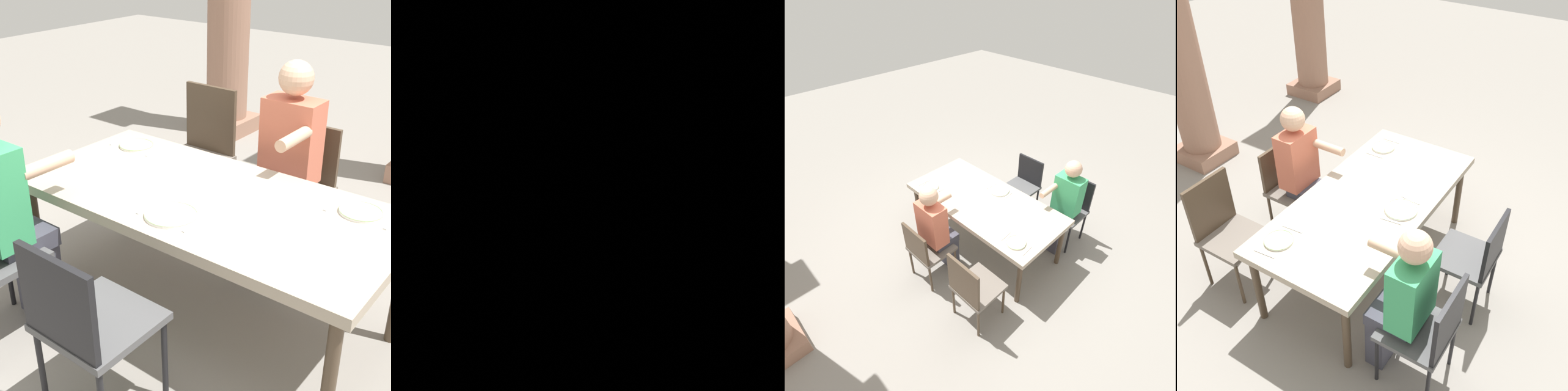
% 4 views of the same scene
% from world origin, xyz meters
% --- Properties ---
extents(ground_plane, '(16.00, 16.00, 0.00)m').
position_xyz_m(ground_plane, '(0.00, 0.00, 0.00)').
color(ground_plane, gray).
extents(dining_table, '(2.01, 0.97, 0.73)m').
position_xyz_m(dining_table, '(0.00, 0.00, 0.68)').
color(dining_table, tan).
rests_on(dining_table, ground).
extents(chair_west_north, '(0.44, 0.44, 0.97)m').
position_xyz_m(chair_west_north, '(-0.72, 0.91, 0.55)').
color(chair_west_north, '#6A6158').
rests_on(chair_west_north, ground).
extents(chair_west_south, '(0.44, 0.44, 0.93)m').
position_xyz_m(chair_west_south, '(-0.72, -0.90, 0.54)').
color(chair_west_south, '#4F4F50').
rests_on(chair_west_south, ground).
extents(chair_mid_north, '(0.44, 0.44, 0.85)m').
position_xyz_m(chair_mid_north, '(0.06, 0.90, 0.50)').
color(chair_mid_north, '#6A6158').
rests_on(chair_mid_north, ground).
extents(chair_mid_south, '(0.44, 0.44, 0.89)m').
position_xyz_m(chair_mid_south, '(0.06, -0.90, 0.53)').
color(chair_mid_south, '#4F4F50').
rests_on(chair_mid_south, ground).
extents(diner_woman_green, '(0.35, 0.49, 1.30)m').
position_xyz_m(diner_woman_green, '(0.06, 0.71, 0.70)').
color(diner_woman_green, '#3F3F4C').
rests_on(diner_woman_green, ground).
extents(diner_man_white, '(0.35, 0.49, 1.29)m').
position_xyz_m(diner_man_white, '(-0.72, -0.70, 0.69)').
color(diner_man_white, '#3F3F4C').
rests_on(diner_man_white, ground).
extents(plate_0, '(0.21, 0.21, 0.02)m').
position_xyz_m(plate_0, '(-0.75, 0.28, 0.74)').
color(plate_0, white).
rests_on(plate_0, dining_table).
extents(fork_0, '(0.03, 0.17, 0.01)m').
position_xyz_m(fork_0, '(-0.90, 0.28, 0.74)').
color(fork_0, silver).
rests_on(fork_0, dining_table).
extents(spoon_0, '(0.03, 0.17, 0.01)m').
position_xyz_m(spoon_0, '(-0.60, 0.28, 0.74)').
color(spoon_0, silver).
rests_on(spoon_0, dining_table).
extents(plate_1, '(0.26, 0.26, 0.02)m').
position_xyz_m(plate_1, '(0.01, -0.28, 0.74)').
color(plate_1, white).
rests_on(plate_1, dining_table).
extents(fork_1, '(0.03, 0.17, 0.01)m').
position_xyz_m(fork_1, '(-0.14, -0.28, 0.74)').
color(fork_1, silver).
rests_on(fork_1, dining_table).
extents(spoon_1, '(0.03, 0.17, 0.01)m').
position_xyz_m(spoon_1, '(0.16, -0.28, 0.74)').
color(spoon_1, silver).
rests_on(spoon_1, dining_table).
extents(plate_2, '(0.21, 0.21, 0.02)m').
position_xyz_m(plate_2, '(0.71, 0.30, 0.74)').
color(plate_2, white).
rests_on(plate_2, dining_table).
extents(fork_2, '(0.02, 0.17, 0.01)m').
position_xyz_m(fork_2, '(0.56, 0.30, 0.74)').
color(fork_2, silver).
rests_on(fork_2, dining_table).
extents(spoon_2, '(0.02, 0.17, 0.01)m').
position_xyz_m(spoon_2, '(0.86, 0.30, 0.74)').
color(spoon_2, silver).
rests_on(spoon_2, dining_table).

